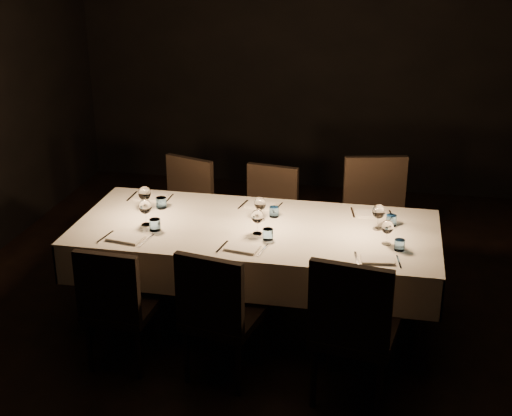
% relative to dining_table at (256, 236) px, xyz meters
% --- Properties ---
extents(room, '(5.01, 6.01, 3.01)m').
position_rel_dining_table_xyz_m(room, '(0.00, 0.00, 0.81)').
color(room, black).
rests_on(room, ground).
extents(dining_table, '(2.52, 1.12, 0.76)m').
position_rel_dining_table_xyz_m(dining_table, '(0.00, 0.00, 0.00)').
color(dining_table, black).
rests_on(dining_table, ground).
extents(chair_near_left, '(0.44, 0.44, 0.87)m').
position_rel_dining_table_xyz_m(chair_near_left, '(-0.76, -0.74, -0.20)').
color(chair_near_left, black).
rests_on(chair_near_left, ground).
extents(place_setting_near_left, '(0.35, 0.41, 0.19)m').
position_rel_dining_table_xyz_m(place_setting_near_left, '(-0.76, -0.22, 0.15)').
color(place_setting_near_left, beige).
rests_on(place_setting_near_left, dining_table).
extents(chair_near_center, '(0.52, 0.52, 0.91)m').
position_rel_dining_table_xyz_m(chair_near_center, '(-0.09, -0.75, -0.18)').
color(chair_near_center, black).
rests_on(chair_near_center, ground).
extents(place_setting_near_center, '(0.33, 0.40, 0.18)m').
position_rel_dining_table_xyz_m(place_setting_near_center, '(0.04, -0.22, 0.14)').
color(place_setting_near_center, beige).
rests_on(place_setting_near_center, dining_table).
extents(chair_near_right, '(0.54, 0.54, 0.99)m').
position_rel_dining_table_xyz_m(chair_near_right, '(0.74, -0.82, -0.14)').
color(chair_near_right, black).
rests_on(chair_near_right, ground).
extents(place_setting_near_right, '(0.32, 0.39, 0.17)m').
position_rel_dining_table_xyz_m(place_setting_near_right, '(0.90, -0.22, 0.14)').
color(place_setting_near_right, beige).
rests_on(place_setting_near_right, dining_table).
extents(chair_far_left, '(0.57, 0.57, 0.93)m').
position_rel_dining_table_xyz_m(chair_far_left, '(-0.78, 0.81, -0.17)').
color(chair_far_left, black).
rests_on(chair_far_left, ground).
extents(place_setting_far_left, '(0.35, 0.41, 0.19)m').
position_rel_dining_table_xyz_m(place_setting_far_left, '(-0.85, 0.22, 0.15)').
color(place_setting_far_left, beige).
rests_on(place_setting_far_left, dining_table).
extents(chair_far_center, '(0.49, 0.49, 0.90)m').
position_rel_dining_table_xyz_m(chair_far_center, '(-0.06, 0.84, -0.19)').
color(chair_far_center, black).
rests_on(chair_far_center, ground).
extents(place_setting_far_center, '(0.33, 0.40, 0.17)m').
position_rel_dining_table_xyz_m(place_setting_far_center, '(0.01, 0.22, 0.14)').
color(place_setting_far_center, beige).
rests_on(place_setting_far_center, dining_table).
extents(chair_far_right, '(0.59, 0.59, 1.03)m').
position_rel_dining_table_xyz_m(chair_far_right, '(0.81, 0.80, -0.13)').
color(chair_far_right, black).
rests_on(chair_far_right, ground).
extents(place_setting_far_right, '(0.34, 0.40, 0.18)m').
position_rel_dining_table_xyz_m(place_setting_far_right, '(0.84, 0.22, 0.15)').
color(place_setting_far_right, beige).
rests_on(place_setting_far_right, dining_table).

